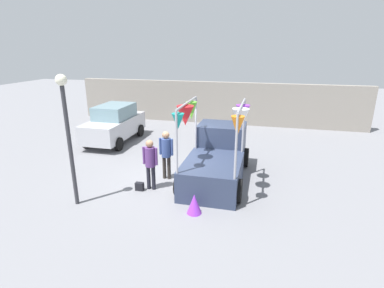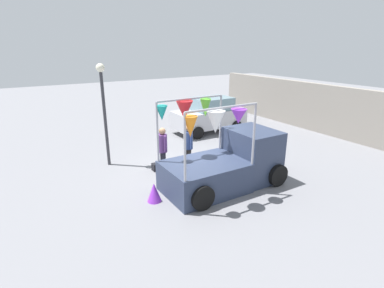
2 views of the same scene
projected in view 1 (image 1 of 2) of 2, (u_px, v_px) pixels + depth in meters
name	position (u px, v px, depth m)	size (l,w,h in m)	color
ground_plane	(173.00, 180.00, 10.99)	(60.00, 60.00, 0.00)	slate
vendor_truck	(217.00, 155.00, 10.97)	(2.46, 4.04, 2.97)	#2D3851
parked_car	(114.00, 124.00, 15.18)	(1.88, 4.00, 1.88)	#B7B7BC
person_customer	(150.00, 160.00, 9.97)	(0.53, 0.34, 1.76)	black
person_vendor	(166.00, 150.00, 10.78)	(0.53, 0.34, 1.81)	#2D2823
handbag	(140.00, 186.00, 10.16)	(0.28, 0.16, 0.28)	black
street_lamp	(67.00, 123.00, 8.54)	(0.32, 0.32, 3.96)	#333338
brick_boundary_wall	(215.00, 103.00, 18.83)	(18.00, 0.36, 2.60)	gray
folded_kite_bundle_violet	(194.00, 204.00, 8.71)	(0.44, 0.44, 0.60)	purple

